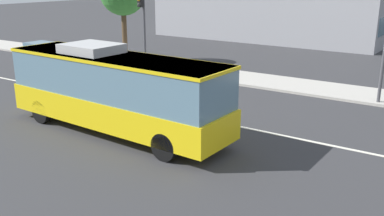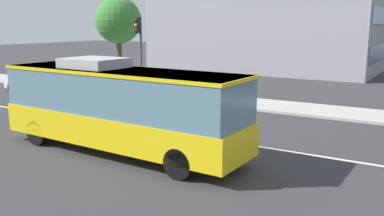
{
  "view_description": "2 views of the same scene",
  "coord_description": "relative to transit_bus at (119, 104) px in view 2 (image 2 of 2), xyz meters",
  "views": [
    {
      "loc": [
        11.45,
        -15.28,
        6.03
      ],
      "look_at": [
        1.99,
        -0.85,
        0.74
      ],
      "focal_mm": 40.16,
      "sensor_mm": 36.0,
      "label": 1
    },
    {
      "loc": [
        9.73,
        -14.66,
        4.68
      ],
      "look_at": [
        1.26,
        -0.3,
        1.31
      ],
      "focal_mm": 38.6,
      "sensor_mm": 36.0,
      "label": 2
    }
  ],
  "objects": [
    {
      "name": "transit_bus",
      "position": [
        0.0,
        0.0,
        0.0
      ],
      "size": [
        10.1,
        2.94,
        3.46
      ],
      "rotation": [
        0.0,
        0.0,
        -0.04
      ],
      "color": "yellow",
      "rests_on": "ground_plane"
    },
    {
      "name": "traffic_light_mid_block",
      "position": [
        -6.51,
        9.7,
        1.75
      ],
      "size": [
        0.34,
        0.62,
        5.2
      ],
      "rotation": [
        0.0,
        0.0,
        -1.64
      ],
      "color": "#47474C",
      "rests_on": "ground_plane"
    },
    {
      "name": "street_tree_kerbside_left",
      "position": [
        -9.4,
        11.13,
        3.14
      ],
      "size": [
        3.22,
        3.22,
        6.6
      ],
      "color": "#4C3823",
      "rests_on": "ground_plane"
    },
    {
      "name": "lane_centre_line",
      "position": [
        0.12,
        3.22,
        -1.8
      ],
      "size": [
        76.0,
        0.16,
        0.01
      ],
      "primitive_type": "cube",
      "color": "silver",
      "rests_on": "ground_plane"
    },
    {
      "name": "ground_plane",
      "position": [
        0.12,
        3.22,
        -1.81
      ],
      "size": [
        160.0,
        160.0,
        0.0
      ],
      "primitive_type": "plane",
      "color": "#333335"
    },
    {
      "name": "sedan_white",
      "position": [
        -14.56,
        7.94,
        -1.09
      ],
      "size": [
        4.55,
        1.94,
        1.46
      ],
      "rotation": [
        0.0,
        0.0,
        3.11
      ],
      "color": "white",
      "rests_on": "ground_plane"
    },
    {
      "name": "sidewalk_kerb",
      "position": [
        0.12,
        11.12,
        -1.74
      ],
      "size": [
        80.0,
        3.24,
        0.14
      ],
      "primitive_type": "cube",
      "color": "#B2ADA3",
      "rests_on": "ground_plane"
    }
  ]
}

